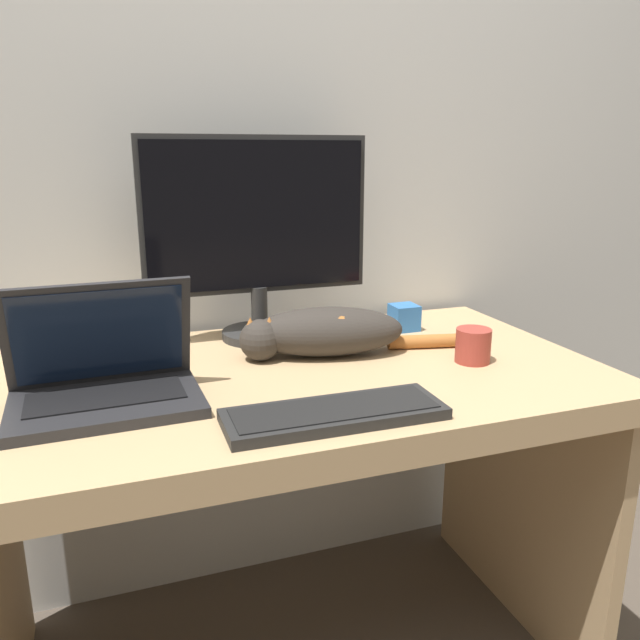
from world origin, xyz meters
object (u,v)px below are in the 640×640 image
(cat, at_px, (323,331))
(coffee_mug, at_px, (473,346))
(laptop, at_px, (105,381))
(external_keyboard, at_px, (333,414))
(monitor, at_px, (256,231))

(cat, bearing_deg, coffee_mug, -15.21)
(laptop, bearing_deg, external_keyboard, -30.46)
(coffee_mug, bearing_deg, laptop, 178.95)
(external_keyboard, bearing_deg, cat, 73.61)
(monitor, height_order, coffee_mug, monitor)
(monitor, bearing_deg, external_keyboard, -90.06)
(monitor, relative_size, laptop, 1.60)
(laptop, xyz_separation_m, external_keyboard, (0.37, -0.20, -0.03))
(laptop, height_order, coffee_mug, laptop)
(external_keyboard, distance_m, cat, 0.36)
(external_keyboard, distance_m, coffee_mug, 0.44)
(external_keyboard, xyz_separation_m, cat, (0.10, 0.34, 0.05))
(cat, xyz_separation_m, coffee_mug, (0.29, -0.15, -0.02))
(cat, height_order, coffee_mug, cat)
(monitor, distance_m, external_keyboard, 0.58)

